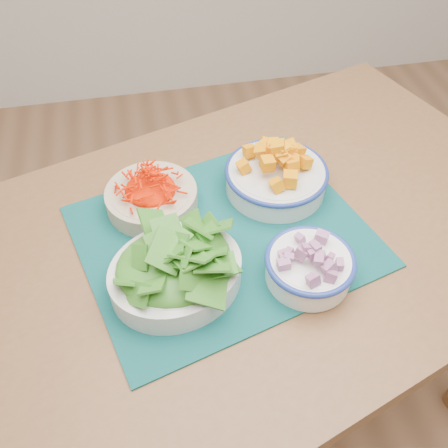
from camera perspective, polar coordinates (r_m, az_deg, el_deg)
name	(u,v)px	position (r m, az deg, el deg)	size (l,w,h in m)	color
table	(265,259)	(1.04, 4.74, -4.03)	(1.31, 1.07, 0.75)	brown
placemat	(224,236)	(0.93, 0.00, -1.35)	(0.51, 0.42, 0.00)	#053131
carrot_bowl	(151,194)	(0.97, -8.32, 3.39)	(0.21, 0.21, 0.06)	#C4B492
squash_bowl	(277,172)	(0.99, 6.03, 5.97)	(0.26, 0.26, 0.10)	silver
lettuce_bowl	(175,267)	(0.82, -5.60, -4.92)	(0.28, 0.26, 0.10)	silver
onion_bowl	(310,263)	(0.85, 9.79, -4.44)	(0.19, 0.19, 0.08)	white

